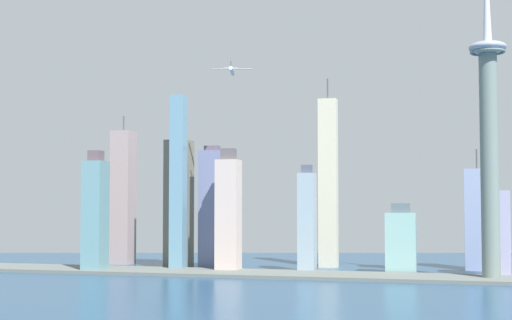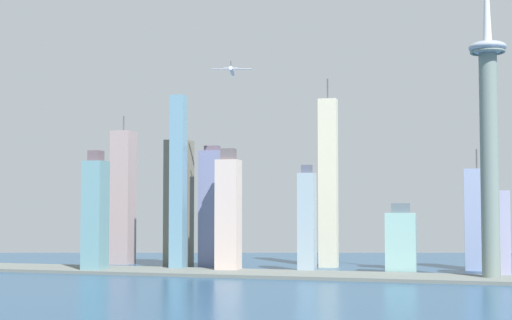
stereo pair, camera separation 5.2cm
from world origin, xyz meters
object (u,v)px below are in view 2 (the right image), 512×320
(skyscraper_4, at_px, (307,221))
(skyscraper_5, at_px, (328,183))
(skyscraper_2, at_px, (95,215))
(skyscraper_8, at_px, (478,219))
(skyscraper_3, at_px, (212,209))
(skyscraper_6, at_px, (401,242))
(observation_tower, at_px, (489,125))
(skyscraper_0, at_px, (178,183))
(skyscraper_7, at_px, (179,204))
(skyscraper_9, at_px, (228,214))
(skyscraper_1, at_px, (498,234))
(airplane, at_px, (232,71))
(skyscraper_10, at_px, (123,197))

(skyscraper_4, height_order, skyscraper_5, skyscraper_5)
(skyscraper_2, distance_m, skyscraper_8, 373.15)
(skyscraper_3, height_order, skyscraper_5, skyscraper_5)
(skyscraper_6, bearing_deg, skyscraper_2, -168.89)
(observation_tower, bearing_deg, skyscraper_4, 169.00)
(skyscraper_6, relative_size, skyscraper_8, 0.55)
(skyscraper_0, distance_m, skyscraper_3, 47.41)
(skyscraper_7, bearing_deg, skyscraper_3, -11.15)
(skyscraper_3, distance_m, skyscraper_7, 39.57)
(skyscraper_3, xyz_separation_m, skyscraper_4, (101.23, -19.73, -11.62))
(observation_tower, relative_size, skyscraper_9, 2.52)
(skyscraper_1, bearing_deg, skyscraper_9, -175.37)
(observation_tower, bearing_deg, skyscraper_7, 168.97)
(skyscraper_0, bearing_deg, airplane, -1.23)
(observation_tower, height_order, skyscraper_4, observation_tower)
(skyscraper_5, bearing_deg, skyscraper_2, -151.11)
(skyscraper_7, height_order, airplane, airplane)
(skyscraper_5, height_order, airplane, airplane)
(observation_tower, relative_size, skyscraper_8, 2.49)
(skyscraper_0, xyz_separation_m, skyscraper_5, (135.53, 77.54, 1.09))
(skyscraper_7, relative_size, skyscraper_10, 0.81)
(skyscraper_0, xyz_separation_m, skyscraper_3, (24.57, 31.43, -25.61))
(observation_tower, relative_size, airplane, 7.78)
(skyscraper_8, bearing_deg, observation_tower, -85.67)
(skyscraper_8, bearing_deg, skyscraper_3, -168.93)
(skyscraper_4, distance_m, skyscraper_7, 143.36)
(skyscraper_1, xyz_separation_m, airplane, (-243.80, -18.07, 155.01))
(skyscraper_0, xyz_separation_m, skyscraper_8, (283.43, 82.08, -36.01))
(skyscraper_3, bearing_deg, observation_tower, -11.01)
(airplane, bearing_deg, skyscraper_8, -82.79)
(airplane, bearing_deg, skyscraper_2, 92.74)
(observation_tower, bearing_deg, skyscraper_10, 167.56)
(skyscraper_0, xyz_separation_m, skyscraper_7, (-13.94, 39.01, -20.55))
(skyscraper_2, height_order, skyscraper_6, skyscraper_2)
(skyscraper_1, bearing_deg, skyscraper_0, -176.77)
(airplane, bearing_deg, skyscraper_3, 30.25)
(skyscraper_7, bearing_deg, skyscraper_2, -126.95)
(observation_tower, xyz_separation_m, skyscraper_3, (-266.62, 51.88, -72.74))
(observation_tower, bearing_deg, skyscraper_3, 168.99)
(skyscraper_10, bearing_deg, skyscraper_4, -13.55)
(skyscraper_9, bearing_deg, skyscraper_8, 20.23)
(skyscraper_6, xyz_separation_m, skyscraper_8, (70.51, 62.60, 19.69))
(skyscraper_2, xyz_separation_m, skyscraper_4, (196.27, 47.84, -6.29))
(skyscraper_2, height_order, skyscraper_5, skyscraper_5)
(skyscraper_2, xyz_separation_m, skyscraper_5, (205.99, 113.69, 32.03))
(skyscraper_6, bearing_deg, skyscraper_8, 41.60)
(skyscraper_2, relative_size, skyscraper_8, 0.97)
(skyscraper_0, distance_m, skyscraper_4, 131.72)
(observation_tower, bearing_deg, skyscraper_6, 152.97)
(skyscraper_4, relative_size, skyscraper_7, 0.78)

